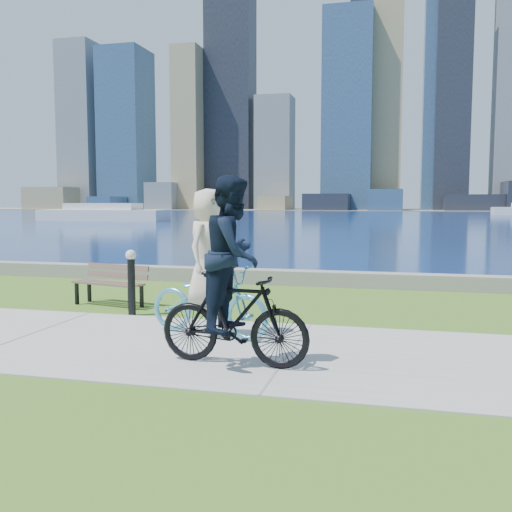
{
  "coord_description": "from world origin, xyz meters",
  "views": [
    {
      "loc": [
        1.36,
        -7.3,
        2.01
      ],
      "look_at": [
        -0.96,
        1.94,
        1.1
      ],
      "focal_mm": 40.0,
      "sensor_mm": 36.0,
      "label": 1
    }
  ],
  "objects": [
    {
      "name": "bay_water",
      "position": [
        0.0,
        72.0,
        0.0
      ],
      "size": [
        320.0,
        131.0,
        0.01
      ],
      "primitive_type": "cube",
      "color": "navy",
      "rests_on": "ground"
    },
    {
      "name": "seawall",
      "position": [
        0.0,
        6.2,
        0.17
      ],
      "size": [
        90.0,
        0.5,
        0.35
      ],
      "primitive_type": "cube",
      "color": "slate",
      "rests_on": "ground"
    },
    {
      "name": "bollard_lamp",
      "position": [
        -3.19,
        1.81,
        0.67
      ],
      "size": [
        0.19,
        0.19,
        1.17
      ],
      "color": "black",
      "rests_on": "ground"
    },
    {
      "name": "ferry_near",
      "position": [
        -28.62,
        46.6,
        0.76
      ],
      "size": [
        13.53,
        3.87,
        1.84
      ],
      "color": "silver",
      "rests_on": "ground"
    },
    {
      "name": "cyclist_woman",
      "position": [
        -1.35,
        0.63,
        0.83
      ],
      "size": [
        1.17,
        2.12,
        2.18
      ],
      "rotation": [
        0.0,
        0.0,
        1.32
      ],
      "color": "#51A8C5",
      "rests_on": "ground"
    },
    {
      "name": "cyclist_man",
      "position": [
        -0.56,
        -0.75,
        0.99
      ],
      "size": [
        0.76,
        1.93,
        2.3
      ],
      "rotation": [
        0.0,
        0.0,
        1.5
      ],
      "color": "black",
      "rests_on": "ground"
    },
    {
      "name": "ground",
      "position": [
        0.0,
        0.0,
        0.0
      ],
      "size": [
        320.0,
        320.0,
        0.0
      ],
      "primitive_type": "plane",
      "color": "#3A6119",
      "rests_on": "ground"
    },
    {
      "name": "far_shore",
      "position": [
        0.0,
        130.0,
        0.06
      ],
      "size": [
        320.0,
        30.0,
        0.12
      ],
      "primitive_type": "cube",
      "color": "slate",
      "rests_on": "ground"
    },
    {
      "name": "city_skyline",
      "position": [
        -2.97,
        129.52,
        24.84
      ],
      "size": [
        178.31,
        23.29,
        76.0
      ],
      "color": "#897B54",
      "rests_on": "ground"
    },
    {
      "name": "park_bench",
      "position": [
        -4.04,
        2.65,
        0.48
      ],
      "size": [
        1.59,
        0.85,
        0.78
      ],
      "rotation": [
        0.0,
        0.0,
        -0.23
      ],
      "color": "black",
      "rests_on": "ground"
    },
    {
      "name": "concrete_path",
      "position": [
        0.0,
        0.0,
        0.01
      ],
      "size": [
        80.0,
        3.5,
        0.02
      ],
      "primitive_type": "cube",
      "color": "#999894",
      "rests_on": "ground"
    }
  ]
}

